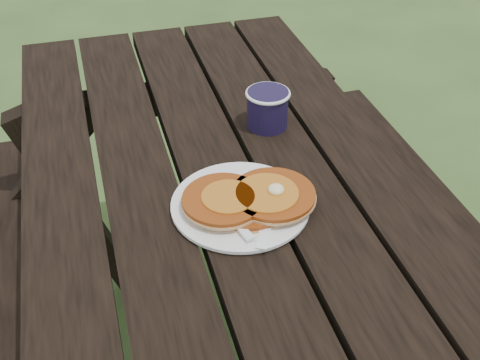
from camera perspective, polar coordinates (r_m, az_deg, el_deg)
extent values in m
cube|color=black|center=(1.07, 0.27, -5.87)|extent=(0.75, 1.80, 0.04)
cube|color=black|center=(1.49, 21.49, -9.80)|extent=(0.25, 1.80, 0.04)
cylinder|color=white|center=(1.11, 0.03, -2.42)|extent=(0.27, 0.27, 0.01)
cylinder|color=#923E10|center=(1.09, 0.75, -2.19)|extent=(0.15, 0.15, 0.01)
cylinder|color=#923E10|center=(1.08, -1.64, -1.89)|extent=(0.15, 0.15, 0.01)
cylinder|color=#923E10|center=(1.09, 3.18, -1.41)|extent=(0.15, 0.15, 0.01)
cylinder|color=#A05B16|center=(1.09, 2.59, -1.19)|extent=(0.11, 0.11, 0.00)
ellipsoid|color=#F4E59E|center=(1.09, 3.45, -0.89)|extent=(0.03, 0.03, 0.02)
cube|color=white|center=(1.08, 2.74, -3.32)|extent=(0.10, 0.17, 0.00)
cylinder|color=black|center=(1.31, 2.62, 6.75)|extent=(0.09, 0.09, 0.09)
torus|color=white|center=(1.30, 2.67, 8.21)|extent=(0.10, 0.10, 0.01)
cylinder|color=black|center=(1.30, 2.67, 8.13)|extent=(0.08, 0.08, 0.01)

